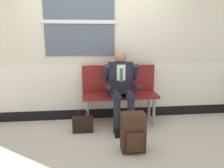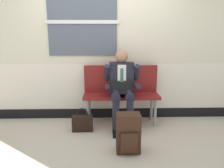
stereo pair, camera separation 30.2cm
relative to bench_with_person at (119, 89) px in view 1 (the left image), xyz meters
The scene contains 6 objects.
ground_plane 0.79m from the bench_with_person, 128.14° to the right, with size 18.00×18.00×0.00m, color #B2A899.
station_wall 1.04m from the bench_with_person, 140.71° to the left, with size 5.24×0.17×3.10m.
bench_with_person is the anchor object (origin of this frame).
person_seated 0.23m from the bench_with_person, 90.00° to the right, with size 0.57×0.70×1.28m.
backpack 1.10m from the bench_with_person, 88.48° to the right, with size 0.31×0.26×0.52m.
handbag 0.87m from the bench_with_person, 149.28° to the right, with size 0.33×0.12×0.38m.
Camera 1 is at (-0.23, -3.28, 1.50)m, focal length 35.46 mm.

